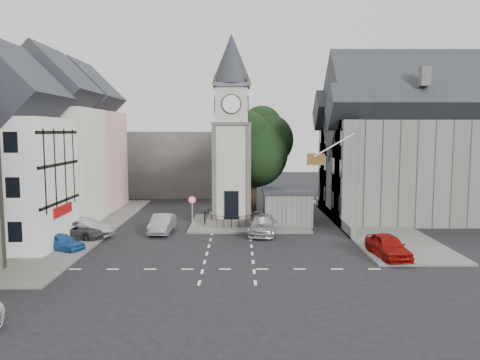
{
  "coord_description": "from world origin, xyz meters",
  "views": [
    {
      "loc": [
        0.63,
        -32.26,
        8.09
      ],
      "look_at": [
        0.71,
        5.0,
        4.18
      ],
      "focal_mm": 35.0,
      "sensor_mm": 36.0,
      "label": 1
    }
  ],
  "objects_px": {
    "stone_shelter": "(287,207)",
    "car_west_blue": "(60,242)",
    "car_east_red": "(388,246)",
    "clock_tower": "(232,131)",
    "pedestrian": "(365,215)"
  },
  "relations": [
    {
      "from": "stone_shelter",
      "to": "car_west_blue",
      "type": "height_order",
      "value": "stone_shelter"
    },
    {
      "from": "car_west_blue",
      "to": "car_east_red",
      "type": "relative_size",
      "value": 0.8
    },
    {
      "from": "clock_tower",
      "to": "car_west_blue",
      "type": "height_order",
      "value": "clock_tower"
    },
    {
      "from": "clock_tower",
      "to": "pedestrian",
      "type": "distance_m",
      "value": 13.58
    },
    {
      "from": "stone_shelter",
      "to": "car_east_red",
      "type": "bearing_deg",
      "value": -62.92
    },
    {
      "from": "car_east_red",
      "to": "car_west_blue",
      "type": "bearing_deg",
      "value": 169.64
    },
    {
      "from": "clock_tower",
      "to": "car_east_red",
      "type": "distance_m",
      "value": 16.69
    },
    {
      "from": "car_west_blue",
      "to": "pedestrian",
      "type": "distance_m",
      "value": 24.56
    },
    {
      "from": "clock_tower",
      "to": "car_east_red",
      "type": "relative_size",
      "value": 3.65
    },
    {
      "from": "clock_tower",
      "to": "car_east_red",
      "type": "height_order",
      "value": "clock_tower"
    },
    {
      "from": "car_east_red",
      "to": "clock_tower",
      "type": "bearing_deg",
      "value": 127.25
    },
    {
      "from": "stone_shelter",
      "to": "pedestrian",
      "type": "xyz_separation_m",
      "value": [
        6.7,
        -0.07,
        -0.63
      ]
    },
    {
      "from": "stone_shelter",
      "to": "car_east_red",
      "type": "relative_size",
      "value": 0.97
    },
    {
      "from": "car_east_red",
      "to": "pedestrian",
      "type": "height_order",
      "value": "pedestrian"
    },
    {
      "from": "stone_shelter",
      "to": "car_west_blue",
      "type": "distance_m",
      "value": 18.48
    }
  ]
}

